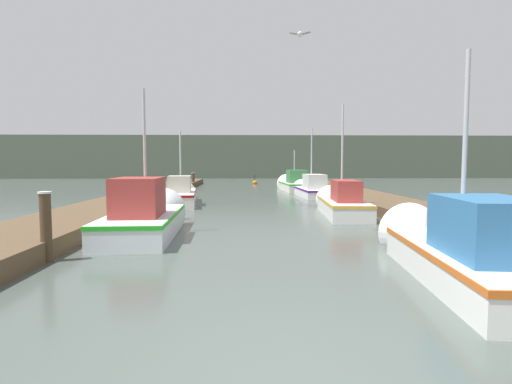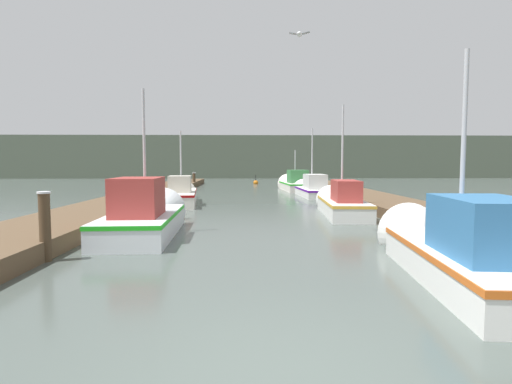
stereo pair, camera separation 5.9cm
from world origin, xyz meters
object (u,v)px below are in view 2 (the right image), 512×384
(mooring_piling_2, at_px, (45,226))
(fishing_boat_4, at_px, (311,189))
(mooring_piling_0, at_px, (314,183))
(fishing_boat_3, at_px, (182,194))
(fishing_boat_2, at_px, (340,203))
(channel_buoy, at_px, (256,183))
(mooring_piling_1, at_px, (194,180))
(fishing_boat_0, at_px, (454,248))
(fishing_boat_5, at_px, (294,184))
(seagull_lead, at_px, (299,34))
(fishing_boat_1, at_px, (147,215))

(mooring_piling_2, bearing_deg, fishing_boat_4, 63.00)
(mooring_piling_0, bearing_deg, fishing_boat_3, -132.04)
(fishing_boat_2, distance_m, fishing_boat_4, 8.40)
(fishing_boat_2, relative_size, fishing_boat_3, 0.89)
(fishing_boat_2, relative_size, mooring_piling_0, 5.26)
(channel_buoy, bearing_deg, mooring_piling_1, -141.24)
(channel_buoy, bearing_deg, fishing_boat_3, -103.68)
(fishing_boat_4, xyz_separation_m, mooring_piling_1, (-8.22, 9.01, 0.17))
(fishing_boat_3, relative_size, mooring_piling_2, 4.38)
(fishing_boat_0, height_order, channel_buoy, fishing_boat_0)
(fishing_boat_2, height_order, fishing_boat_5, fishing_boat_2)
(fishing_boat_2, xyz_separation_m, channel_buoy, (-2.78, 21.59, -0.30))
(fishing_boat_4, xyz_separation_m, channel_buoy, (-3.01, 13.19, -0.29))
(fishing_boat_3, relative_size, channel_buoy, 6.54)
(mooring_piling_0, xyz_separation_m, seagull_lead, (-3.59, -18.34, 4.89))
(fishing_boat_2, relative_size, channel_buoy, 5.79)
(mooring_piling_2, height_order, channel_buoy, mooring_piling_2)
(fishing_boat_5, xyz_separation_m, seagull_lead, (-2.15, -18.42, 4.98))
(mooring_piling_0, height_order, channel_buoy, mooring_piling_0)
(fishing_boat_5, bearing_deg, seagull_lead, -100.21)
(mooring_piling_2, bearing_deg, fishing_boat_2, 43.56)
(fishing_boat_5, distance_m, mooring_piling_2, 22.44)
(fishing_boat_2, relative_size, mooring_piling_1, 4.70)
(fishing_boat_0, distance_m, fishing_boat_3, 14.79)
(fishing_boat_4, xyz_separation_m, mooring_piling_0, (1.04, 5.14, 0.11))
(fishing_boat_1, bearing_deg, mooring_piling_0, 63.51)
(fishing_boat_2, xyz_separation_m, fishing_boat_5, (-0.18, 13.61, 0.01))
(mooring_piling_0, relative_size, channel_buoy, 1.10)
(fishing_boat_1, bearing_deg, fishing_boat_3, 90.02)
(fishing_boat_1, xyz_separation_m, mooring_piling_2, (-1.24, -3.42, 0.23))
(channel_buoy, bearing_deg, seagull_lead, -89.00)
(fishing_boat_0, xyz_separation_m, channel_buoy, (-2.77, 30.24, -0.34))
(fishing_boat_5, bearing_deg, mooring_piling_1, 150.58)
(channel_buoy, bearing_deg, fishing_boat_4, -77.15)
(fishing_boat_0, bearing_deg, channel_buoy, 100.92)
(fishing_boat_2, height_order, mooring_piling_0, fishing_boat_2)
(fishing_boat_0, height_order, mooring_piling_0, fishing_boat_0)
(fishing_boat_0, bearing_deg, fishing_boat_3, 123.72)
(mooring_piling_2, bearing_deg, fishing_boat_3, 85.70)
(fishing_boat_4, distance_m, mooring_piling_1, 12.20)
(fishing_boat_3, distance_m, seagull_lead, 11.46)
(seagull_lead, bearing_deg, mooring_piling_2, -143.75)
(fishing_boat_2, height_order, fishing_boat_4, fishing_boat_2)
(mooring_piling_0, bearing_deg, mooring_piling_1, 157.33)
(mooring_piling_0, bearing_deg, fishing_boat_5, 176.93)
(fishing_boat_2, distance_m, fishing_boat_5, 13.61)
(fishing_boat_3, distance_m, fishing_boat_4, 8.23)
(fishing_boat_1, height_order, fishing_boat_5, fishing_boat_1)
(fishing_boat_5, bearing_deg, fishing_boat_4, -89.15)
(fishing_boat_0, distance_m, channel_buoy, 30.37)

